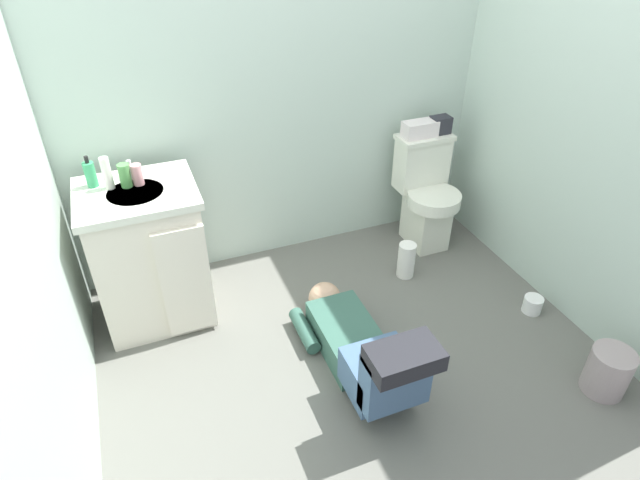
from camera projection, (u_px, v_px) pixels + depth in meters
name	position (u px, v px, depth m)	size (l,w,h in m)	color
ground_plane	(347.00, 349.00, 2.91)	(3.08, 3.06, 0.04)	#61615A
wall_back	(277.00, 71.00, 3.03)	(2.74, 0.08, 2.40)	#B4C8BB
wall_left	(3.00, 204.00, 1.81)	(0.08, 2.06, 2.40)	#B4C8BB
wall_right	(600.00, 102.00, 2.62)	(0.08, 2.06, 2.40)	#B4C8BB
toilet	(426.00, 194.00, 3.54)	(0.36, 0.46, 0.75)	silver
vanity_cabinet	(150.00, 255.00, 2.89)	(0.60, 0.53, 0.82)	beige
faucet	(130.00, 169.00, 2.74)	(0.02, 0.02, 0.10)	silver
person_plumber	(362.00, 349.00, 2.65)	(0.39, 1.06, 0.52)	#33594C
tissue_box	(420.00, 129.00, 3.35)	(0.22, 0.11, 0.10)	silver
toiletry_bag	(440.00, 125.00, 3.40)	(0.12, 0.09, 0.11)	#26262D
soap_dispenser	(90.00, 174.00, 2.66)	(0.06, 0.06, 0.17)	#379F63
bottle_white	(107.00, 173.00, 2.63)	(0.05, 0.05, 0.17)	white
bottle_green	(125.00, 176.00, 2.66)	(0.06, 0.06, 0.12)	#50974C
bottle_pink	(137.00, 175.00, 2.68)	(0.05, 0.05, 0.11)	#D69398
trash_can	(608.00, 371.00, 2.59)	(0.21, 0.21, 0.25)	gray
paper_towel_roll	(406.00, 260.00, 3.35)	(0.11, 0.11, 0.24)	white
toilet_paper_roll	(533.00, 304.00, 3.11)	(0.11, 0.11, 0.10)	white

